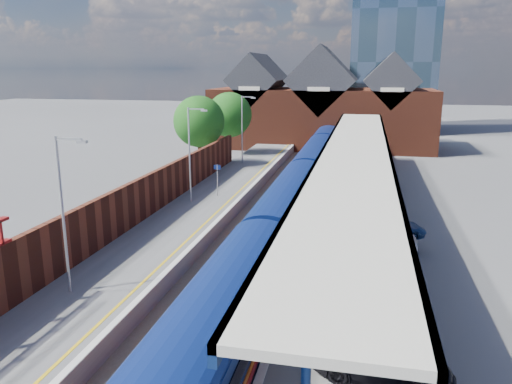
# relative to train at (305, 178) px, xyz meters

# --- Properties ---
(ground) EXTENTS (240.00, 240.00, 0.00)m
(ground) POSITION_rel_train_xyz_m (-1.49, 3.02, -2.12)
(ground) COLOR #5B5B5E
(ground) RESTS_ON ground
(ballast_bed) EXTENTS (6.00, 76.00, 0.06)m
(ballast_bed) POSITION_rel_train_xyz_m (-1.49, -6.98, -2.09)
(ballast_bed) COLOR #473D33
(ballast_bed) RESTS_ON ground
(rails) EXTENTS (4.51, 76.00, 0.14)m
(rails) POSITION_rel_train_xyz_m (-1.49, -6.98, -2.00)
(rails) COLOR slate
(rails) RESTS_ON ground
(left_platform) EXTENTS (5.00, 76.00, 1.00)m
(left_platform) POSITION_rel_train_xyz_m (-6.99, -6.98, -1.62)
(left_platform) COLOR #565659
(left_platform) RESTS_ON ground
(right_platform) EXTENTS (6.00, 76.00, 1.00)m
(right_platform) POSITION_rel_train_xyz_m (4.51, -6.98, -1.62)
(right_platform) COLOR #565659
(right_platform) RESTS_ON ground
(coping_left) EXTENTS (0.30, 76.00, 0.05)m
(coping_left) POSITION_rel_train_xyz_m (-4.64, -6.98, -1.10)
(coping_left) COLOR silver
(coping_left) RESTS_ON left_platform
(coping_right) EXTENTS (0.30, 76.00, 0.05)m
(coping_right) POSITION_rel_train_xyz_m (1.66, -6.98, -1.10)
(coping_right) COLOR silver
(coping_right) RESTS_ON right_platform
(yellow_line) EXTENTS (0.14, 76.00, 0.01)m
(yellow_line) POSITION_rel_train_xyz_m (-5.24, -6.98, -1.12)
(yellow_line) COLOR yellow
(yellow_line) RESTS_ON left_platform
(train) EXTENTS (2.89, 65.91, 3.45)m
(train) POSITION_rel_train_xyz_m (0.00, 0.00, 0.00)
(train) COLOR navy
(train) RESTS_ON ground
(canopy) EXTENTS (4.50, 52.00, 4.48)m
(canopy) POSITION_rel_train_xyz_m (3.99, -5.03, 3.13)
(canopy) COLOR navy
(canopy) RESTS_ON right_platform
(lamp_post_b) EXTENTS (1.48, 0.18, 7.00)m
(lamp_post_b) POSITION_rel_train_xyz_m (-7.86, -20.98, 2.87)
(lamp_post_b) COLOR #A5A8AA
(lamp_post_b) RESTS_ON left_platform
(lamp_post_c) EXTENTS (1.48, 0.18, 7.00)m
(lamp_post_c) POSITION_rel_train_xyz_m (-7.86, -4.98, 2.87)
(lamp_post_c) COLOR #A5A8AA
(lamp_post_c) RESTS_ON left_platform
(lamp_post_d) EXTENTS (1.48, 0.18, 7.00)m
(lamp_post_d) POSITION_rel_train_xyz_m (-7.86, 11.02, 2.87)
(lamp_post_d) COLOR #A5A8AA
(lamp_post_d) RESTS_ON left_platform
(platform_sign) EXTENTS (0.55, 0.08, 2.50)m
(platform_sign) POSITION_rel_train_xyz_m (-6.49, -2.98, 0.57)
(platform_sign) COLOR #A5A8AA
(platform_sign) RESTS_ON left_platform
(brick_wall) EXTENTS (0.35, 50.00, 3.86)m
(brick_wall) POSITION_rel_train_xyz_m (-9.59, -13.44, 0.33)
(brick_wall) COLOR #5E2718
(brick_wall) RESTS_ON left_platform
(station_building) EXTENTS (30.00, 12.12, 13.78)m
(station_building) POSITION_rel_train_xyz_m (-1.49, 31.02, 3.33)
(station_building) COLOR #5E2718
(station_building) RESTS_ON ground
(glass_tower) EXTENTS (14.20, 14.20, 40.30)m
(glass_tower) POSITION_rel_train_xyz_m (8.51, 53.02, 18.08)
(glass_tower) COLOR #415E71
(glass_tower) RESTS_ON ground
(tree_near) EXTENTS (5.20, 5.20, 8.10)m
(tree_near) POSITION_rel_train_xyz_m (-11.84, 8.93, 3.23)
(tree_near) COLOR #382314
(tree_near) RESTS_ON ground
(tree_far) EXTENTS (5.20, 5.20, 8.10)m
(tree_far) POSITION_rel_train_xyz_m (-10.84, 16.93, 3.23)
(tree_far) COLOR #382314
(tree_far) RESTS_ON ground
(parked_car_silver) EXTENTS (4.51, 1.76, 1.46)m
(parked_car_silver) POSITION_rel_train_xyz_m (5.40, -12.67, -0.39)
(parked_car_silver) COLOR #A3A3A7
(parked_car_silver) RESTS_ON right_platform
(parked_car_dark) EXTENTS (4.67, 2.48, 1.29)m
(parked_car_dark) POSITION_rel_train_xyz_m (5.50, -24.68, -0.48)
(parked_car_dark) COLOR black
(parked_car_dark) RESTS_ON right_platform
(parked_car_blue) EXTENTS (4.07, 2.18, 1.08)m
(parked_car_blue) POSITION_rel_train_xyz_m (6.43, -10.01, -0.58)
(parked_car_blue) COLOR navy
(parked_car_blue) RESTS_ON right_platform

